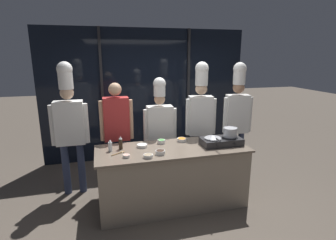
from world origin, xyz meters
The scene contains 20 objects.
ground_plane centered at (0.00, 0.00, 0.00)m, with size 24.00×24.00×0.00m, color brown.
window_wall_back centered at (0.00, 2.01, 1.35)m, with size 4.25×0.09×2.70m.
demo_counter centered at (0.00, 0.00, 0.44)m, with size 2.17×0.81×0.88m.
portable_stove centered at (0.73, -0.06, 0.94)m, with size 0.59×0.32×0.12m.
frying_pan centered at (0.59, -0.06, 1.02)m, with size 0.25×0.43×0.04m.
stock_pot centered at (0.87, -0.06, 1.07)m, with size 0.23×0.20×0.14m.
squeeze_bottle_clear centered at (-0.86, 0.09, 0.96)m, with size 0.05×0.05×0.17m.
squeeze_bottle_soy centered at (-0.72, 0.14, 0.97)m, with size 0.05×0.05×0.19m.
prep_bowl_mushrooms centered at (-0.40, -0.27, 0.91)m, with size 0.13×0.13×0.05m.
prep_bowl_soy_glaze centered at (-0.23, -0.20, 0.92)m, with size 0.13×0.13×0.06m.
prep_bowl_scallions centered at (-0.11, 0.23, 0.92)m, with size 0.12×0.12×0.06m.
prep_bowl_shrimp centered at (-0.68, -0.19, 0.91)m, with size 0.09×0.09×0.04m.
prep_bowl_rice centered at (-0.41, 0.14, 0.91)m, with size 0.15×0.15×0.04m.
prep_bowl_carrots centered at (0.22, 0.24, 0.91)m, with size 0.15×0.15×0.05m.
serving_spoon_slotted centered at (-0.74, -0.02, 0.89)m, with size 0.20×0.14×0.02m.
chef_head centered at (-1.43, 0.72, 1.21)m, with size 0.56×0.22×2.09m.
person_guest centered at (-0.73, 0.69, 1.08)m, with size 0.52×0.21×1.76m.
chef_sous centered at (-0.02, 0.71, 1.05)m, with size 0.56×0.23×1.83m.
chef_line centered at (0.69, 0.67, 1.23)m, with size 0.52×0.26×2.07m.
chef_pastry centered at (1.36, 0.64, 1.23)m, with size 0.51×0.26×2.06m.
Camera 1 is at (-0.96, -3.40, 2.18)m, focal length 28.00 mm.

